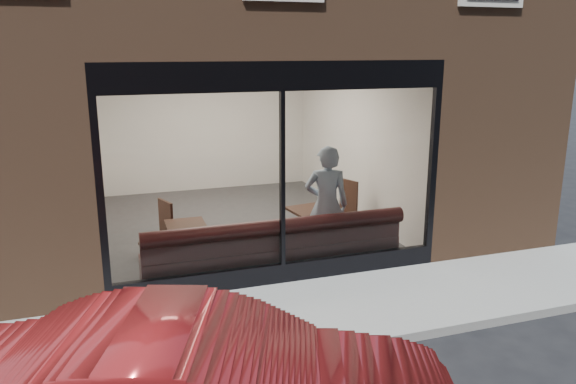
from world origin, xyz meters
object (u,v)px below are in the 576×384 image
object	(u,v)px
cafe_chair_right	(341,218)
banquette	(274,259)
person	(327,205)
cafe_table_right	(310,210)
cafe_chair_left	(157,244)
cafe_table_left	(185,224)

from	to	relation	value
cafe_chair_right	banquette	bearing A→B (deg)	18.69
person	cafe_table_right	distance (m)	0.54
banquette	cafe_chair_left	bearing A→B (deg)	143.78
cafe_table_left	cafe_table_right	size ratio (longest dim) A/B	0.91
banquette	cafe_table_right	xyz separation A→B (m)	(0.84, 0.67, 0.52)
cafe_table_right	cafe_chair_right	bearing A→B (deg)	42.69
person	cafe_chair_left	world-z (taller)	person
person	cafe_chair_right	size ratio (longest dim) A/B	4.36
person	cafe_table_left	size ratio (longest dim) A/B	3.22
cafe_table_left	cafe_chair_left	distance (m)	0.92
person	cafe_chair_right	xyz separation A→B (m)	(0.89, 1.39, -0.71)
person	cafe_table_left	bearing A→B (deg)	9.79
cafe_chair_left	cafe_chair_right	size ratio (longest dim) A/B	1.04
person	cafe_chair_right	bearing A→B (deg)	-103.58
banquette	cafe_chair_left	world-z (taller)	banquette
banquette	cafe_table_right	world-z (taller)	cafe_table_right
cafe_chair_left	cafe_chair_right	world-z (taller)	same
banquette	person	world-z (taller)	person
banquette	cafe_chair_left	distance (m)	2.05
banquette	cafe_table_left	bearing A→B (deg)	156.37
banquette	cafe_chair_right	size ratio (longest dim) A/B	9.17
cafe_table_right	cafe_chair_left	size ratio (longest dim) A/B	1.43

